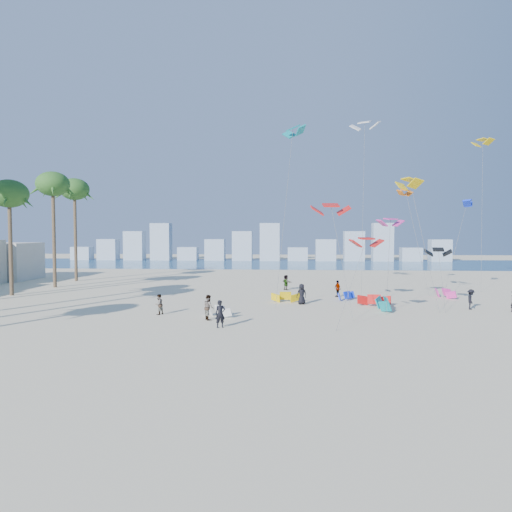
{
  "coord_description": "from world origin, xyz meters",
  "views": [
    {
      "loc": [
        5.78,
        -22.81,
        6.54
      ],
      "look_at": [
        3.0,
        16.0,
        4.5
      ],
      "focal_mm": 32.88,
      "sensor_mm": 36.0,
      "label": 1
    }
  ],
  "objects": [
    {
      "name": "ocean",
      "position": [
        0.0,
        72.0,
        0.01
      ],
      "size": [
        220.0,
        220.0,
        0.0
      ],
      "primitive_type": "plane",
      "color": "navy",
      "rests_on": "ground"
    },
    {
      "name": "kitesurfer_mid",
      "position": [
        -0.19,
        11.26,
        0.93
      ],
      "size": [
        1.05,
        1.13,
        1.86
      ],
      "primitive_type": "imported",
      "rotation": [
        0.0,
        0.0,
        2.08
      ],
      "color": "gray",
      "rests_on": "ground"
    },
    {
      "name": "grounded_kites",
      "position": [
        11.62,
        18.87,
        0.44
      ],
      "size": [
        23.16,
        14.03,
        1.01
      ],
      "color": "silver",
      "rests_on": "ground"
    },
    {
      "name": "kitesurfer_near",
      "position": [
        1.1,
        8.49,
        0.94
      ],
      "size": [
        0.79,
        0.65,
        1.88
      ],
      "primitive_type": "imported",
      "rotation": [
        0.0,
        0.0,
        0.33
      ],
      "color": "black",
      "rests_on": "ground"
    },
    {
      "name": "flying_kites",
      "position": [
        15.05,
        22.34,
        12.0
      ],
      "size": [
        24.2,
        26.65,
        18.64
      ],
      "color": "red",
      "rests_on": "ground"
    },
    {
      "name": "kitesurfers_far",
      "position": [
        9.97,
        20.78,
        0.86
      ],
      "size": [
        29.31,
        17.59,
        1.85
      ],
      "color": "black",
      "rests_on": "ground"
    },
    {
      "name": "ground",
      "position": [
        0.0,
        0.0,
        0.0
      ],
      "size": [
        220.0,
        220.0,
        0.0
      ],
      "primitive_type": "plane",
      "color": "beige",
      "rests_on": "ground"
    },
    {
      "name": "distant_skyline",
      "position": [
        -1.19,
        82.0,
        3.09
      ],
      "size": [
        85.0,
        3.0,
        8.4
      ],
      "color": "#9EADBF",
      "rests_on": "ground"
    }
  ]
}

